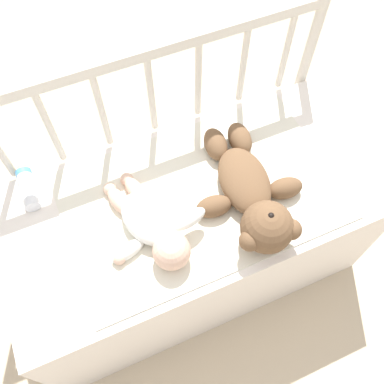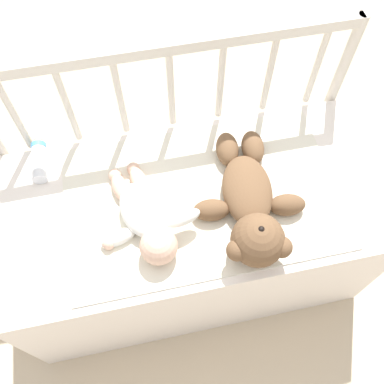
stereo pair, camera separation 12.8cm
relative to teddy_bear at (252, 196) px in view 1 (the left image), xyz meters
The scene contains 7 objects.
ground_plane 0.61m from the teddy_bear, 150.33° to the left, with size 12.00×12.00×0.00m, color #C6B293.
crib_mattress 0.37m from the teddy_bear, 150.33° to the left, with size 1.21×0.59×0.53m.
crib_rail 0.44m from the teddy_bear, 111.45° to the left, with size 1.21×0.04×0.87m.
blanket 0.16m from the teddy_bear, 145.76° to the left, with size 0.85×0.54×0.01m.
teddy_bear is the anchor object (origin of this frame).
baby 0.31m from the teddy_bear, behind, with size 0.31×0.37×0.11m.
baby_bottle 0.70m from the teddy_bear, 151.98° to the left, with size 0.05×0.17×0.05m.
Camera 1 is at (-0.25, -0.59, 1.70)m, focal length 40.00 mm.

